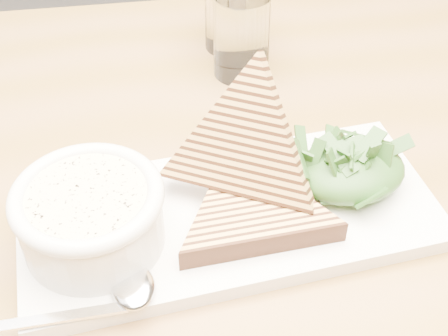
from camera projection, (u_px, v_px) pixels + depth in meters
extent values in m
cube|color=brown|center=(252.00, 232.00, 0.60)|extent=(1.43, 1.03, 0.04)
cube|color=white|center=(230.00, 216.00, 0.58)|extent=(0.38, 0.17, 0.02)
cylinder|color=white|center=(92.00, 222.00, 0.53)|extent=(0.12, 0.12, 0.05)
cylinder|color=#FDE6B1|center=(87.00, 198.00, 0.51)|extent=(0.10, 0.10, 0.01)
torus|color=white|center=(86.00, 196.00, 0.51)|extent=(0.13, 0.13, 0.01)
ellipsoid|color=#1B4115|center=(350.00, 171.00, 0.58)|extent=(0.10, 0.08, 0.04)
ellipsoid|color=silver|center=(133.00, 286.00, 0.50)|extent=(0.04, 0.05, 0.01)
cube|color=silver|center=(50.00, 319.00, 0.48)|extent=(0.12, 0.02, 0.00)
cylinder|color=white|center=(242.00, 35.00, 0.73)|extent=(0.07, 0.07, 0.10)
cylinder|color=white|center=(232.00, 9.00, 0.78)|extent=(0.07, 0.07, 0.10)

